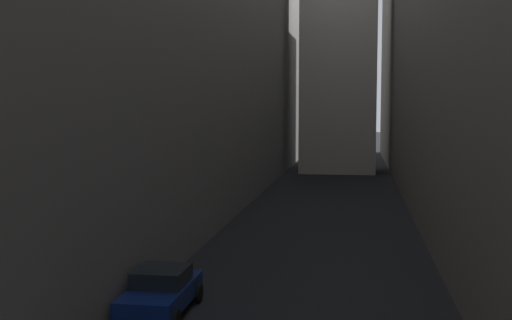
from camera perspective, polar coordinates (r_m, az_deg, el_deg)
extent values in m
plane|color=black|center=(42.00, 6.29, -4.68)|extent=(264.00, 264.00, 0.00)
cube|color=slate|center=(45.91, -9.55, 9.37)|extent=(14.15, 108.00, 21.19)
cube|color=navy|center=(21.73, -8.64, -12.00)|extent=(1.84, 4.21, 0.66)
cube|color=black|center=(21.67, -8.56, -10.37)|extent=(1.69, 1.83, 0.56)
cylinder|color=black|center=(23.41, -9.73, -11.61)|extent=(0.22, 0.67, 0.67)
cylinder|color=black|center=(22.90, -5.27, -11.94)|extent=(0.22, 0.67, 0.67)
cylinder|color=black|center=(20.84, -12.35, -13.74)|extent=(0.22, 0.67, 0.67)
cylinder|color=black|center=(20.27, -7.35, -14.21)|extent=(0.22, 0.67, 0.67)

